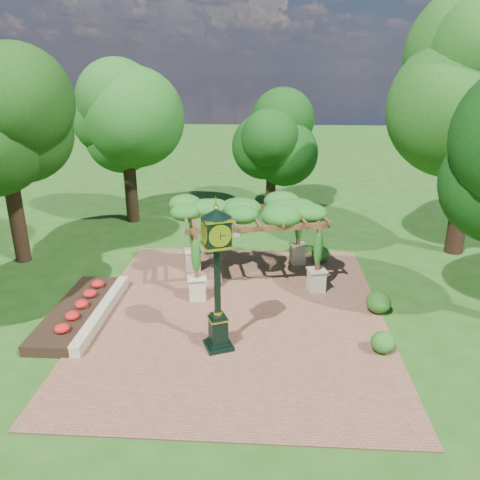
{
  "coord_description": "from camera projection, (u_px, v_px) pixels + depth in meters",
  "views": [
    {
      "loc": [
        0.97,
        -13.36,
        8.02
      ],
      "look_at": [
        0.0,
        2.5,
        2.2
      ],
      "focal_mm": 35.0,
      "sensor_mm": 36.0,
      "label": 1
    }
  ],
  "objects": [
    {
      "name": "tree_west_near",
      "position": [
        2.0,
        129.0,
        18.88
      ],
      "size": [
        4.15,
        4.15,
        8.34
      ],
      "color": "#372016",
      "rests_on": "ground"
    },
    {
      "name": "tree_north",
      "position": [
        272.0,
        138.0,
        26.92
      ],
      "size": [
        4.18,
        4.18,
        6.21
      ],
      "color": "black",
      "rests_on": "ground"
    },
    {
      "name": "tree_west_far",
      "position": [
        126.0,
        123.0,
        24.44
      ],
      "size": [
        4.67,
        4.67,
        7.83
      ],
      "color": "black",
      "rests_on": "ground"
    },
    {
      "name": "tree_east_far",
      "position": [
        479.0,
        96.0,
        19.41
      ],
      "size": [
        5.45,
        5.45,
        10.17
      ],
      "color": "black",
      "rests_on": "ground"
    },
    {
      "name": "shrub_back",
      "position": [
        320.0,
        254.0,
        20.52
      ],
      "size": [
        1.02,
        1.02,
        0.7
      ],
      "primitive_type": "ellipsoid",
      "rotation": [
        0.0,
        0.0,
        -0.4
      ],
      "color": "#265619",
      "rests_on": "brick_plaza"
    },
    {
      "name": "shrub_mid",
      "position": [
        378.0,
        302.0,
        16.2
      ],
      "size": [
        1.09,
        1.09,
        0.77
      ],
      "primitive_type": "ellipsoid",
      "rotation": [
        0.0,
        0.0,
        -0.33
      ],
      "color": "#215116",
      "rests_on": "brick_plaza"
    },
    {
      "name": "ground",
      "position": [
        235.0,
        329.0,
        15.34
      ],
      "size": [
        120.0,
        120.0,
        0.0
      ],
      "primitive_type": "plane",
      "color": "#1E4714",
      "rests_on": "ground"
    },
    {
      "name": "pergola",
      "position": [
        252.0,
        216.0,
        17.97
      ],
      "size": [
        5.83,
        4.31,
        3.31
      ],
      "rotation": [
        0.0,
        0.0,
        0.21
      ],
      "color": "beige",
      "rests_on": "brick_plaza"
    },
    {
      "name": "shrub_front",
      "position": [
        383.0,
        342.0,
        13.93
      ],
      "size": [
        0.83,
        0.83,
        0.65
      ],
      "primitive_type": "ellipsoid",
      "rotation": [
        0.0,
        0.0,
        0.17
      ],
      "color": "#215B1A",
      "rests_on": "brick_plaza"
    },
    {
      "name": "brick_plaza",
      "position": [
        237.0,
        313.0,
        16.27
      ],
      "size": [
        10.0,
        12.0,
        0.04
      ],
      "primitive_type": "cube",
      "color": "brown",
      "rests_on": "ground"
    },
    {
      "name": "pedestal_clock",
      "position": [
        217.0,
        268.0,
        13.37
      ],
      "size": [
        1.15,
        1.15,
        4.48
      ],
      "rotation": [
        0.0,
        0.0,
        0.39
      ],
      "color": "black",
      "rests_on": "brick_plaza"
    },
    {
      "name": "sundial",
      "position": [
        235.0,
        229.0,
        23.74
      ],
      "size": [
        0.53,
        0.53,
        0.91
      ],
      "rotation": [
        0.0,
        0.0,
        -0.05
      ],
      "color": "gray",
      "rests_on": "ground"
    },
    {
      "name": "border_wall",
      "position": [
        103.0,
        312.0,
        16.0
      ],
      "size": [
        0.35,
        5.0,
        0.4
      ],
      "primitive_type": "cube",
      "color": "#C6B793",
      "rests_on": "ground"
    },
    {
      "name": "flower_bed",
      "position": [
        77.0,
        312.0,
        16.06
      ],
      "size": [
        1.5,
        5.0,
        0.36
      ],
      "primitive_type": "cube",
      "color": "red",
      "rests_on": "ground"
    }
  ]
}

